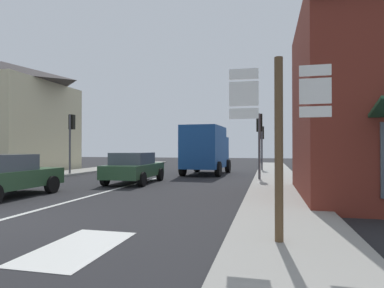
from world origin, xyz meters
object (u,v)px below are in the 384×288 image
at_px(route_sign_post, 279,135).
at_px(delivery_truck, 206,149).
at_px(traffic_light_near_right, 259,131).
at_px(traffic_light_near_left, 71,130).
at_px(sedan_near, 2,175).
at_px(sedan_far, 134,167).
at_px(traffic_light_far_right, 262,138).

bearing_deg(route_sign_post, delivery_truck, 105.19).
distance_m(traffic_light_near_right, traffic_light_near_left, 11.36).
bearing_deg(sedan_near, sedan_far, 65.35).
xyz_separation_m(sedan_near, delivery_truck, (4.87, 11.31, 0.89)).
xyz_separation_m(route_sign_post, traffic_light_near_right, (-0.60, 11.22, 0.63)).
distance_m(sedan_far, route_sign_post, 11.17).
bearing_deg(traffic_light_far_right, sedan_near, -119.94).
bearing_deg(route_sign_post, traffic_light_near_right, 93.05).
distance_m(sedan_near, traffic_light_near_left, 9.20).
relative_size(delivery_truck, traffic_light_near_right, 1.49).
xyz_separation_m(delivery_truck, traffic_light_far_right, (3.46, 3.16, 0.74)).
relative_size(sedan_near, traffic_light_near_left, 1.12).
height_order(traffic_light_near_right, traffic_light_near_left, traffic_light_near_left).
distance_m(sedan_near, sedan_far, 5.91).
bearing_deg(sedan_far, traffic_light_near_left, 150.49).
relative_size(delivery_truck, route_sign_post, 1.59).
bearing_deg(traffic_light_far_right, sedan_far, -122.82).
relative_size(delivery_truck, traffic_light_far_right, 1.58).
bearing_deg(traffic_light_near_left, traffic_light_near_right, -4.53).
distance_m(sedan_near, route_sign_post, 9.72).
distance_m(delivery_truck, traffic_light_near_right, 5.18).
height_order(route_sign_post, traffic_light_near_left, traffic_light_near_left).
bearing_deg(route_sign_post, sedan_far, 125.58).
height_order(route_sign_post, traffic_light_far_right, traffic_light_far_right).
bearing_deg(traffic_light_near_right, route_sign_post, -86.95).
distance_m(route_sign_post, traffic_light_far_right, 18.15).
bearing_deg(traffic_light_far_right, route_sign_post, -88.11).
bearing_deg(sedan_near, traffic_light_near_left, 109.45).
bearing_deg(sedan_near, delivery_truck, 66.71).
bearing_deg(delivery_truck, traffic_light_far_right, 42.38).
bearing_deg(sedan_near, traffic_light_far_right, 60.06).
bearing_deg(traffic_light_near_right, sedan_near, -137.77).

